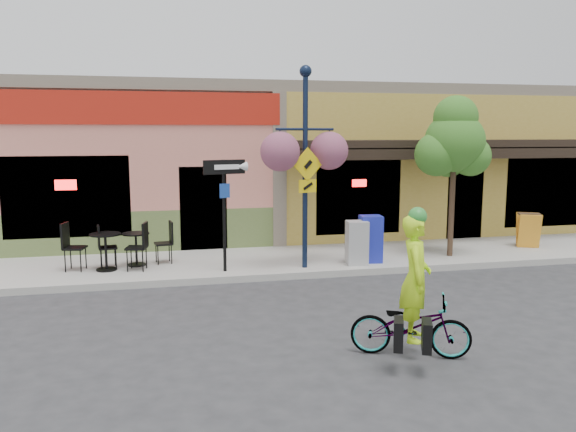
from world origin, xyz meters
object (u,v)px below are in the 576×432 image
Objects in this scene: cyclist_rider at (415,295)px; street_tree at (453,176)px; bicycle at (410,326)px; lamp_post at (305,168)px; newspaper_box_blue at (371,239)px; newspaper_box_grey at (357,243)px; building at (284,160)px; one_way_sign at (224,216)px.

street_tree is at bearing -10.24° from cyclist_rider.
bicycle is 5.26m from lamp_post.
cyclist_rider reaches higher than bicycle.
cyclist_rider is at bearing -98.86° from newspaper_box_blue.
lamp_post is at bearing 27.01° from cyclist_rider.
newspaper_box_grey reaches higher than bicycle.
building is at bearing 98.54° from newspaper_box_grey.
bicycle is 6.53m from street_tree.
building reaches higher than bicycle.
lamp_post is 1.13× the size of street_tree.
newspaper_box_blue is 0.43m from newspaper_box_grey.
street_tree is (5.58, 0.36, 0.75)m from one_way_sign.
lamp_post is 1.83× the size of one_way_sign.
lamp_post reaches higher than newspaper_box_grey.
bicycle is at bearing -94.82° from newspaper_box_grey.
one_way_sign is (-2.11, 4.92, 0.92)m from bicycle.
bicycle is 1.55× the size of newspaper_box_blue.
cyclist_rider is 5.24m from newspaper_box_blue.
bicycle is 0.38× the size of lamp_post.
lamp_post is 3.82m from street_tree.
newspaper_box_blue is (3.43, 0.16, -0.67)m from one_way_sign.
cyclist_rider is 0.73× the size of one_way_sign.
lamp_post is at bearing -174.04° from street_tree.
street_tree reaches higher than cyclist_rider.
bicycle is (-0.61, -11.43, -1.81)m from building.
cyclist_rider is 1.63× the size of newspaper_box_blue.
lamp_post is at bearing -14.82° from one_way_sign.
street_tree reaches higher than bicycle.
one_way_sign is at bearing -172.17° from newspaper_box_blue.
lamp_post is (-0.37, 4.88, 1.48)m from cyclist_rider.
building is 10.76× the size of bicycle.
one_way_sign is at bearing 46.40° from cyclist_rider.
bicycle is at bearing -80.50° from one_way_sign.
one_way_sign is at bearing -112.66° from building.
cyclist_rider is at bearing -122.92° from street_tree.
newspaper_box_grey is (1.24, 0.03, -1.72)m from lamp_post.
lamp_post is 2.06m from one_way_sign.
newspaper_box_grey is at bearing -87.26° from building.
one_way_sign is (-2.16, 4.92, 0.48)m from cyclist_rider.
cyclist_rider is 0.45× the size of street_tree.
street_tree is (2.55, 0.37, 1.46)m from newspaper_box_grey.
building reaches higher than one_way_sign.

